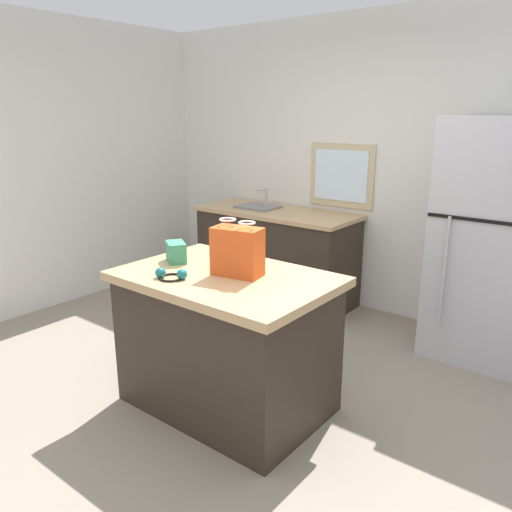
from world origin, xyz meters
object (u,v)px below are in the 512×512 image
(kitchen_island, at_px, (227,341))
(ear_defenders, at_px, (171,275))
(small_box, at_px, (176,252))
(shopping_bag, at_px, (237,251))
(bottle, at_px, (236,247))
(refrigerator, at_px, (491,242))

(kitchen_island, relative_size, ear_defenders, 6.55)
(small_box, distance_m, ear_defenders, 0.36)
(kitchen_island, height_order, ear_defenders, ear_defenders)
(kitchen_island, bearing_deg, shopping_bag, 29.77)
(kitchen_island, relative_size, bottle, 5.98)
(kitchen_island, relative_size, shopping_bag, 3.84)
(refrigerator, xyz_separation_m, ear_defenders, (-1.28, -2.04, 0.01))
(shopping_bag, bearing_deg, bottle, 132.25)
(shopping_bag, height_order, small_box, shopping_bag)
(refrigerator, distance_m, shopping_bag, 2.02)
(ear_defenders, bearing_deg, refrigerator, 57.95)
(kitchen_island, height_order, bottle, bottle)
(refrigerator, height_order, ear_defenders, refrigerator)
(bottle, xyz_separation_m, ear_defenders, (-0.07, -0.52, -0.07))
(kitchen_island, bearing_deg, refrigerator, 58.81)
(shopping_bag, distance_m, ear_defenders, 0.42)
(shopping_bag, height_order, ear_defenders, shopping_bag)
(small_box, bearing_deg, refrigerator, 49.54)
(refrigerator, relative_size, ear_defenders, 9.15)
(refrigerator, bearing_deg, shopping_bag, -120.16)
(shopping_bag, distance_m, small_box, 0.51)
(ear_defenders, bearing_deg, shopping_bag, 48.38)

